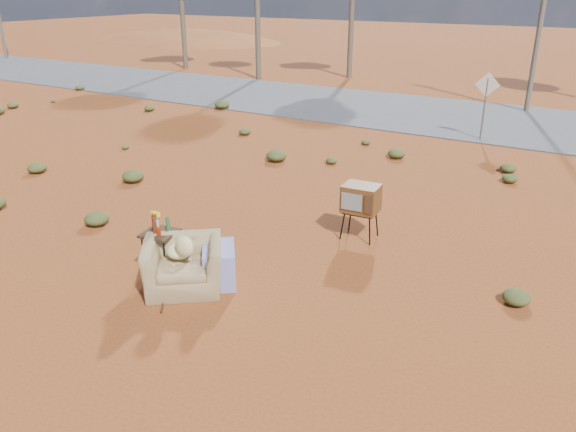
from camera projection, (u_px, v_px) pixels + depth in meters
The scene contains 10 objects.
ground at pixel (224, 280), 9.75m from camera, with size 140.00×140.00×0.00m, color #98431E.
highway at pixel (459, 117), 21.62m from camera, with size 140.00×7.00×0.04m, color #565659.
dirt_mound at pixel (186, 41), 50.97m from camera, with size 26.00×18.00×2.00m, color #9B5825.
armchair at pixel (190, 259), 9.37m from camera, with size 1.62×1.67×1.12m.
tv_unit at pixel (361, 199), 11.07m from camera, with size 0.74×0.62×1.12m.
side_table at pixel (159, 230), 9.72m from camera, with size 0.64×0.64×1.11m.
rusty_bar at pixel (165, 290), 9.41m from camera, with size 0.04×0.04×1.44m, color #462312.
road_sign at pixel (486, 94), 17.96m from camera, with size 0.78×0.06×2.19m.
utility_pole_center at pixel (544, 2), 21.06m from camera, with size 1.40×0.20×8.00m.
scrub_patch at pixel (306, 190), 13.58m from camera, with size 17.49×8.07×0.33m.
Camera 1 is at (5.39, -6.77, 4.76)m, focal length 35.00 mm.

